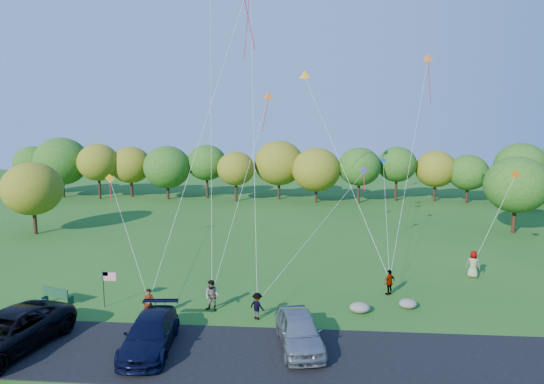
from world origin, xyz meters
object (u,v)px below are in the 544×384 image
(flyer_b, at_px, (212,296))
(park_bench, at_px, (56,295))
(trash_barrel, at_px, (42,308))
(minivan_silver, at_px, (300,331))
(flyer_e, at_px, (473,264))
(flyer_d, at_px, (389,282))
(minivan_dark, at_px, (7,333))
(minivan_navy, at_px, (150,334))
(flyer_c, at_px, (257,306))
(flyer_a, at_px, (149,304))

(flyer_b, height_order, park_bench, flyer_b)
(trash_barrel, bearing_deg, minivan_silver, -10.65)
(flyer_e, height_order, trash_barrel, flyer_e)
(flyer_b, distance_m, flyer_d, 11.31)
(minivan_dark, xyz_separation_m, trash_barrel, (-0.75, 4.30, -0.58))
(minivan_navy, xyz_separation_m, flyer_c, (4.81, 4.05, -0.08))
(flyer_c, relative_size, park_bench, 0.81)
(minivan_navy, distance_m, park_bench, 9.20)
(trash_barrel, bearing_deg, flyer_e, 17.93)
(minivan_dark, distance_m, park_bench, 6.01)
(flyer_b, xyz_separation_m, flyer_e, (17.17, 7.23, 0.04))
(minivan_navy, xyz_separation_m, trash_barrel, (-7.55, 3.58, -0.43))
(minivan_dark, distance_m, trash_barrel, 4.41)
(flyer_d, bearing_deg, park_bench, -29.70)
(flyer_a, height_order, flyer_e, flyer_e)
(park_bench, bearing_deg, flyer_b, 16.39)
(minivan_silver, distance_m, flyer_e, 16.55)
(flyer_a, xyz_separation_m, flyer_e, (20.48, 8.60, 0.09))
(flyer_d, bearing_deg, flyer_c, -9.94)
(flyer_b, relative_size, park_bench, 0.98)
(flyer_e, bearing_deg, minivan_dark, 46.73)
(trash_barrel, bearing_deg, flyer_d, 13.44)
(flyer_e, xyz_separation_m, park_bench, (-26.79, -7.02, -0.39))
(minivan_navy, distance_m, minivan_silver, 7.30)
(flyer_a, xyz_separation_m, flyer_b, (3.31, 1.37, 0.06))
(minivan_dark, relative_size, trash_barrel, 7.98)
(flyer_e, relative_size, trash_barrel, 2.26)
(minivan_silver, relative_size, flyer_e, 2.58)
(park_bench, relative_size, trash_barrel, 2.22)
(minivan_silver, xyz_separation_m, flyer_e, (11.96, 11.45, 0.06))
(minivan_dark, height_order, minivan_silver, minivan_dark)
(minivan_dark, height_order, flyer_d, minivan_dark)
(minivan_navy, relative_size, trash_barrel, 6.40)
(flyer_c, xyz_separation_m, park_bench, (-12.38, 1.17, -0.19))
(flyer_a, relative_size, flyer_b, 0.94)
(park_bench, bearing_deg, flyer_e, 32.34)
(flyer_a, relative_size, trash_barrel, 2.04)
(park_bench, bearing_deg, flyer_a, 3.52)
(flyer_b, relative_size, flyer_e, 0.96)
(flyer_c, height_order, flyer_d, flyer_d)
(flyer_e, distance_m, trash_barrel, 28.13)
(flyer_c, xyz_separation_m, trash_barrel, (-12.36, -0.48, -0.34))
(minivan_silver, bearing_deg, minivan_navy, 175.32)
(flyer_e, relative_size, park_bench, 1.01)
(park_bench, height_order, trash_barrel, park_bench)
(minivan_dark, distance_m, flyer_d, 21.65)
(minivan_silver, xyz_separation_m, flyer_d, (5.56, 7.65, -0.08))
(minivan_dark, relative_size, flyer_a, 3.91)
(minivan_dark, xyz_separation_m, minivan_navy, (6.80, 0.73, -0.15))
(minivan_silver, height_order, flyer_d, minivan_silver)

